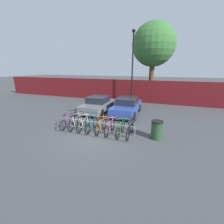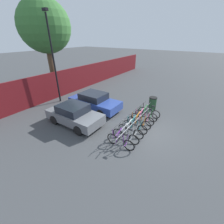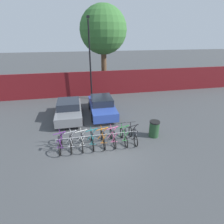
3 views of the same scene
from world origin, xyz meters
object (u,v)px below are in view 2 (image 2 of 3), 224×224
object	(u,v)px
bike_rack	(135,122)
bicycle_black	(149,112)
lamp_post	(53,56)
car_blue	(95,101)
trash_bin	(153,103)
car_grey	(74,115)
tree_behind_hoarding	(45,27)
bicycle_purple	(120,141)
bicycle_pink	(142,119)
bicycle_orange	(139,122)
bicycle_teal	(135,127)
bicycle_white	(130,131)
bicycle_silver	(126,136)
bicycle_green	(146,115)

from	to	relation	value
bike_rack	bicycle_black	size ratio (longest dim) A/B	2.75
bicycle_black	lamp_post	size ratio (longest dim) A/B	0.24
car_blue	trash_bin	world-z (taller)	car_blue
bike_rack	trash_bin	distance (m)	3.51
car_grey	trash_bin	bearing A→B (deg)	-34.83
car_grey	bike_rack	bearing A→B (deg)	-65.68
trash_bin	tree_behind_hoarding	xyz separation A→B (m)	(-1.45, 10.51, 5.65)
bicycle_black	car_blue	size ratio (longest dim) A/B	0.40
bicycle_purple	bicycle_pink	xyz separation A→B (m)	(2.94, 0.00, 0.00)
bicycle_orange	car_blue	world-z (taller)	car_blue
bicycle_teal	tree_behind_hoarding	bearing A→B (deg)	75.50
bicycle_purple	car_blue	bearing A→B (deg)	51.98
bicycle_white	tree_behind_hoarding	distance (m)	12.59
bike_rack	car_grey	distance (m)	4.09
tree_behind_hoarding	bicycle_teal	bearing A→B (deg)	-102.55
bicycle_black	lamp_post	distance (m)	8.92
bicycle_pink	car_blue	xyz separation A→B (m)	(-0.02, 4.19, 0.31)
bicycle_orange	trash_bin	world-z (taller)	bicycle_orange
car_grey	bicycle_purple	bearing A→B (deg)	-95.83
bicycle_black	car_grey	bearing A→B (deg)	134.60
bicycle_silver	bicycle_orange	size ratio (longest dim) A/B	1.00
bicycle_purple	bicycle_pink	bearing A→B (deg)	-3.19
tree_behind_hoarding	bike_rack	bearing A→B (deg)	-101.00
bicycle_orange	trash_bin	xyz separation A→B (m)	(3.24, 0.26, 0.14)
bicycle_silver	bicycle_orange	distance (m)	1.78
bicycle_green	tree_behind_hoarding	bearing A→B (deg)	84.20
bicycle_silver	bicycle_green	distance (m)	3.01
bicycle_orange	trash_bin	distance (m)	3.25
bicycle_silver	tree_behind_hoarding	xyz separation A→B (m)	(3.56, 10.77, 5.79)
bike_rack	bicycle_purple	size ratio (longest dim) A/B	2.75
bicycle_silver	trash_bin	xyz separation A→B (m)	(5.01, 0.26, 0.14)
bicycle_purple	bicycle_pink	world-z (taller)	same
bicycle_white	car_blue	bearing A→B (deg)	64.07
bicycle_silver	bicycle_orange	bearing A→B (deg)	-1.53
bike_rack	bicycle_white	bearing A→B (deg)	-170.69
bicycle_green	car_blue	xyz separation A→B (m)	(-0.68, 4.19, 0.31)
bicycle_white	lamp_post	bearing A→B (deg)	77.50
bicycle_pink	bicycle_green	bearing A→B (deg)	-1.58
bicycle_orange	car_grey	xyz separation A→B (m)	(-1.96, 3.88, 0.31)
bicycle_orange	tree_behind_hoarding	size ratio (longest dim) A/B	0.20
bicycle_white	bicycle_orange	size ratio (longest dim) A/B	1.00
car_grey	tree_behind_hoarding	bearing A→B (deg)	61.48
tree_behind_hoarding	bicycle_black	bearing A→B (deg)	-89.92
bicycle_pink	bicycle_purple	bearing A→B (deg)	178.42
tree_behind_hoarding	lamp_post	bearing A→B (deg)	-121.10
bicycle_teal	car_blue	bearing A→B (deg)	72.48
car_blue	bicycle_black	bearing A→B (deg)	-73.44
bicycle_green	bicycle_black	size ratio (longest dim) A/B	1.00
bicycle_purple	tree_behind_hoarding	bearing A→B (deg)	65.77
bicycle_purple	lamp_post	bearing A→B (deg)	69.69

